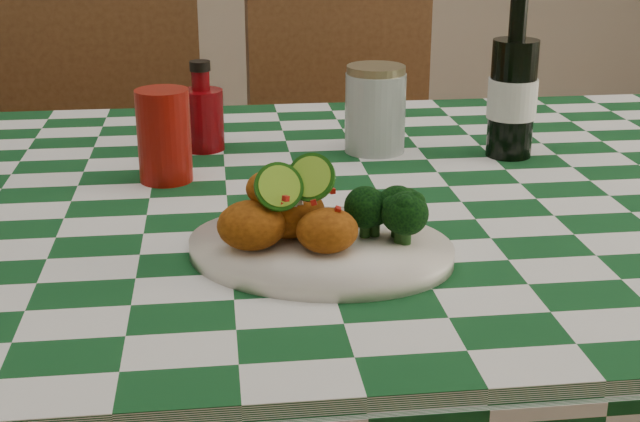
{
  "coord_description": "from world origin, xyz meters",
  "views": [
    {
      "loc": [
        -0.11,
        -1.14,
        1.18
      ],
      "look_at": [
        -0.0,
        -0.23,
        0.84
      ],
      "focal_mm": 50.0,
      "sensor_mm": 36.0,
      "label": 1
    }
  ],
  "objects": [
    {
      "name": "plate",
      "position": [
        -0.0,
        -0.23,
        0.8
      ],
      "size": [
        0.36,
        0.33,
        0.02
      ],
      "primitive_type": null,
      "rotation": [
        0.0,
        0.0,
        -0.36
      ],
      "color": "white",
      "rests_on": "dining_table"
    },
    {
      "name": "broccoli_side",
      "position": [
        0.07,
        -0.21,
        0.83
      ],
      "size": [
        0.08,
        0.08,
        0.06
      ],
      "primitive_type": null,
      "color": "black",
      "rests_on": "plate"
    },
    {
      "name": "beer_bottle",
      "position": [
        0.33,
        0.14,
        0.91
      ],
      "size": [
        0.09,
        0.09,
        0.25
      ],
      "primitive_type": null,
      "rotation": [
        0.0,
        0.0,
        0.27
      ],
      "color": "black",
      "rests_on": "dining_table"
    },
    {
      "name": "red_tumbler",
      "position": [
        -0.19,
        0.07,
        0.85
      ],
      "size": [
        0.08,
        0.08,
        0.13
      ],
      "primitive_type": "cylinder",
      "rotation": [
        0.0,
        0.0,
        0.1
      ],
      "color": "maroon",
      "rests_on": "dining_table"
    },
    {
      "name": "mason_jar",
      "position": [
        0.13,
        0.19,
        0.85
      ],
      "size": [
        0.12,
        0.12,
        0.13
      ],
      "primitive_type": null,
      "rotation": [
        0.0,
        0.0,
        -0.43
      ],
      "color": "#B2BCBA",
      "rests_on": "dining_table"
    },
    {
      "name": "wooden_chair_right",
      "position": [
        0.21,
        0.76,
        0.49
      ],
      "size": [
        0.5,
        0.52,
        0.98
      ],
      "primitive_type": null,
      "rotation": [
        0.0,
        0.0,
        0.13
      ],
      "color": "#472814",
      "rests_on": "ground"
    },
    {
      "name": "wooden_chair_left",
      "position": [
        -0.35,
        0.73,
        0.5
      ],
      "size": [
        0.52,
        0.53,
        1.0
      ],
      "primitive_type": null,
      "rotation": [
        0.0,
        0.0,
        0.13
      ],
      "color": "#472814",
      "rests_on": "ground"
    },
    {
      "name": "ketchup_bottle",
      "position": [
        -0.13,
        0.23,
        0.86
      ],
      "size": [
        0.08,
        0.08,
        0.14
      ],
      "primitive_type": null,
      "rotation": [
        0.0,
        0.0,
        0.14
      ],
      "color": "#6E050A",
      "rests_on": "dining_table"
    },
    {
      "name": "fried_chicken_pile",
      "position": [
        -0.03,
        -0.23,
        0.85
      ],
      "size": [
        0.14,
        0.1,
        0.09
      ],
      "primitive_type": null,
      "color": "#A85510",
      "rests_on": "plate"
    }
  ]
}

